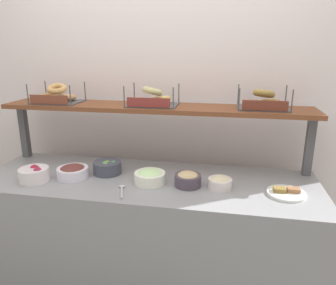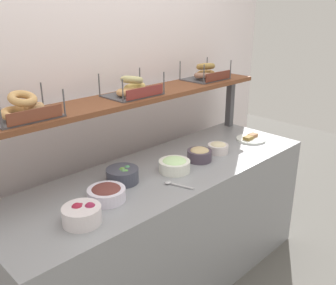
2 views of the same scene
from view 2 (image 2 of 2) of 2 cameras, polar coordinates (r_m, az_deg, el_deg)
ground_plane at (r=2.79m, az=-0.50°, el=-20.35°), size 8.00×8.00×0.00m
back_wall at (r=2.61m, az=-9.08°, el=6.42°), size 3.36×0.06×2.40m
deli_counter at (r=2.53m, az=-0.53°, el=-13.03°), size 2.16×0.70×0.85m
shelf_riser_right at (r=3.16m, az=9.39°, el=6.02°), size 0.05×0.05×0.40m
upper_shelf at (r=2.38m, az=-5.16°, el=6.86°), size 2.12×0.32×0.03m
bowl_beet_salad at (r=1.82m, az=-12.92°, el=-10.55°), size 0.18×0.18×0.10m
bowl_potato_salad at (r=2.60m, az=7.59°, el=-0.77°), size 0.14×0.14×0.08m
bowl_scallion_spread at (r=2.30m, az=0.98°, el=-3.38°), size 0.19×0.19×0.09m
bowl_chocolate_spread at (r=2.00m, az=-9.32°, el=-7.58°), size 0.20×0.20×0.08m
bowl_veggie_mix at (r=2.18m, az=-6.89°, el=-4.90°), size 0.19×0.19×0.09m
bowl_hummus at (r=2.46m, az=4.80°, el=-1.77°), size 0.16×0.16×0.09m
serving_plate_white at (r=2.89m, az=12.44°, el=0.56°), size 0.22×0.22×0.04m
serving_spoon_near_plate at (r=2.14m, az=0.97°, el=-6.33°), size 0.08×0.17×0.01m
bagel_basket_sesame at (r=1.99m, az=-21.01°, el=4.75°), size 0.33×0.25×0.14m
bagel_basket_plain at (r=2.35m, az=-5.45°, el=8.19°), size 0.33×0.26×0.14m
bagel_basket_everything at (r=2.87m, az=5.72°, el=10.38°), size 0.32×0.26×0.14m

